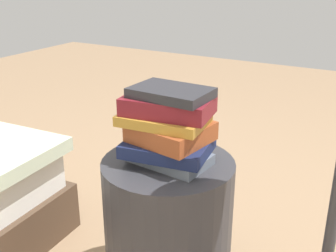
# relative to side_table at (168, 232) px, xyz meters

# --- Properties ---
(side_table) EXTENTS (0.44, 0.44, 0.55)m
(side_table) POSITION_rel_side_table_xyz_m (0.00, 0.00, 0.00)
(side_table) COLOR #333338
(side_table) RESTS_ON ground_plane
(book_slate) EXTENTS (0.27, 0.18, 0.03)m
(book_slate) POSITION_rel_side_table_xyz_m (-0.01, 0.00, 0.29)
(book_slate) COLOR slate
(book_slate) RESTS_ON side_table
(book_navy) EXTENTS (0.29, 0.24, 0.04)m
(book_navy) POSITION_rel_side_table_xyz_m (-0.00, -0.00, 0.33)
(book_navy) COLOR #19234C
(book_navy) RESTS_ON book_slate
(book_rust) EXTENTS (0.26, 0.24, 0.06)m
(book_rust) POSITION_rel_side_table_xyz_m (-0.01, -0.01, 0.38)
(book_rust) COLOR #994723
(book_rust) RESTS_ON book_navy
(book_ochre) EXTENTS (0.28, 0.20, 0.03)m
(book_ochre) POSITION_rel_side_table_xyz_m (0.01, 0.01, 0.42)
(book_ochre) COLOR #B7842D
(book_ochre) RESTS_ON book_rust
(book_maroon) EXTENTS (0.29, 0.20, 0.06)m
(book_maroon) POSITION_rel_side_table_xyz_m (-0.00, -0.00, 0.47)
(book_maroon) COLOR maroon
(book_maroon) RESTS_ON book_ochre
(book_charcoal) EXTENTS (0.25, 0.17, 0.03)m
(book_charcoal) POSITION_rel_side_table_xyz_m (-0.01, -0.00, 0.51)
(book_charcoal) COLOR #28282D
(book_charcoal) RESTS_ON book_maroon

